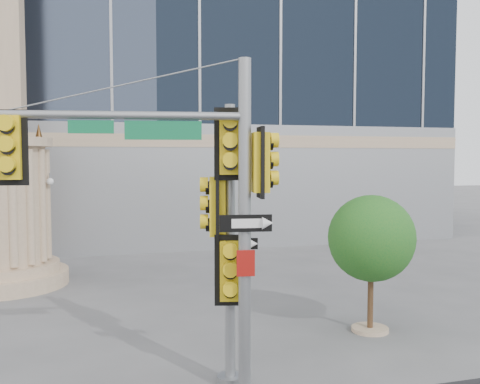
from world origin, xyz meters
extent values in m
plane|color=#545456|center=(0.00, 0.00, 0.00)|extent=(120.00, 120.00, 0.00)
cylinder|color=tan|center=(-6.00, 9.00, 0.25)|extent=(4.40, 4.40, 0.50)
cylinder|color=tan|center=(-6.00, 9.00, 0.65)|extent=(3.80, 3.80, 0.30)
cylinder|color=tan|center=(-6.00, 9.00, 2.80)|extent=(3.00, 3.00, 4.00)
cone|color=#472D14|center=(-4.70, 9.00, 5.35)|extent=(0.24, 0.24, 0.50)
cylinder|color=slate|center=(-0.36, -1.50, 3.10)|extent=(0.23, 0.23, 6.20)
cylinder|color=slate|center=(-2.50, -1.17, 5.17)|extent=(4.31, 0.80, 0.14)
cube|color=#0C693D|center=(-1.79, -1.30, 4.91)|extent=(1.33, 0.24, 0.33)
cube|color=yellow|center=(-4.34, -0.89, 4.60)|extent=(0.61, 0.37, 1.29)
cube|color=yellow|center=(-0.07, -1.54, 4.34)|extent=(0.37, 0.61, 1.29)
cube|color=black|center=(-0.38, -1.64, 3.26)|extent=(0.94, 0.17, 0.31)
cube|color=maroon|center=(-0.38, -1.64, 2.53)|extent=(0.33, 0.08, 0.48)
cylinder|color=slate|center=(-0.44, -0.79, 0.07)|extent=(0.52, 0.52, 0.13)
cylinder|color=slate|center=(-0.44, -0.79, 2.72)|extent=(0.20, 0.20, 5.45)
cube|color=yellow|center=(-0.50, -1.03, 4.68)|extent=(0.66, 0.44, 1.36)
cube|color=yellow|center=(-0.68, -0.73, 3.49)|extent=(0.44, 0.66, 1.36)
cube|color=yellow|center=(-0.50, -1.03, 2.29)|extent=(0.66, 0.44, 1.36)
cube|color=black|center=(-0.29, -0.97, 2.78)|extent=(0.66, 0.20, 0.22)
cylinder|color=tan|center=(3.77, 1.20, 0.05)|extent=(0.94, 0.94, 0.10)
cylinder|color=#382314|center=(3.77, 1.20, 0.94)|extent=(0.15, 0.15, 1.88)
sphere|color=#14591E|center=(3.77, 1.20, 2.40)|extent=(2.19, 2.19, 2.19)
sphere|color=#14591E|center=(4.24, 1.46, 2.08)|extent=(1.35, 1.35, 1.35)
sphere|color=#14591E|center=(3.41, 0.94, 2.14)|extent=(1.15, 1.15, 1.15)
camera|label=1|loc=(-3.07, -10.75, 4.44)|focal=40.00mm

